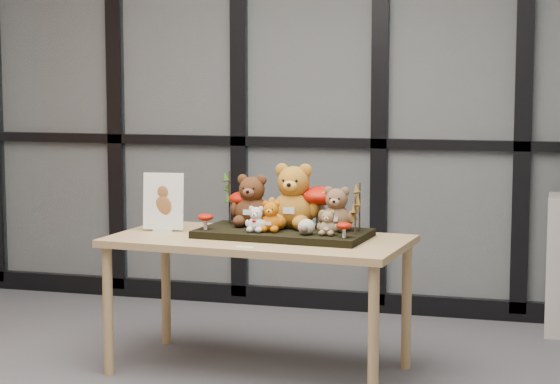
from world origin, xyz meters
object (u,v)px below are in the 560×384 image
(display_table, at_px, (259,251))
(bear_beige_small, at_px, (328,221))
(diorama_tray, at_px, (283,233))
(plush_cream_hedgehog, at_px, (306,226))
(bear_small_yellow, at_px, (271,215))
(bear_white_bow, at_px, (256,218))
(sign_holder, at_px, (163,204))
(mushroom_front_right, at_px, (344,229))
(bear_pooh_yellow, at_px, (294,192))
(bear_brown_medium, at_px, (252,198))
(mushroom_front_left, at_px, (205,221))
(mushroom_back_left, at_px, (245,206))
(bear_tan_back, at_px, (337,206))
(mushroom_back_right, at_px, (321,205))

(display_table, height_order, bear_beige_small, bear_beige_small)
(diorama_tray, relative_size, plush_cream_hedgehog, 10.09)
(display_table, distance_m, bear_small_yellow, 0.20)
(bear_white_bow, xyz_separation_m, plush_cream_hedgehog, (0.26, -0.01, -0.03))
(plush_cream_hedgehog, distance_m, sign_holder, 0.80)
(sign_holder, bearing_deg, mushroom_front_right, -17.18)
(bear_pooh_yellow, relative_size, mushroom_front_right, 4.35)
(bear_small_yellow, distance_m, sign_holder, 0.60)
(bear_brown_medium, relative_size, plush_cream_hedgehog, 3.48)
(mushroom_front_left, bearing_deg, sign_holder, 157.33)
(bear_pooh_yellow, distance_m, mushroom_back_left, 0.28)
(bear_pooh_yellow, xyz_separation_m, bear_brown_medium, (-0.22, -0.00, -0.03))
(bear_brown_medium, relative_size, bear_white_bow, 2.06)
(bear_tan_back, relative_size, mushroom_front_right, 2.94)
(mushroom_front_left, bearing_deg, bear_white_bow, -0.73)
(bear_small_yellow, height_order, plush_cream_hedgehog, bear_small_yellow)
(bear_white_bow, relative_size, mushroom_front_right, 1.72)
(display_table, height_order, sign_holder, sign_holder)
(mushroom_front_right, bearing_deg, bear_pooh_yellow, 142.07)
(bear_brown_medium, xyz_separation_m, sign_holder, (-0.45, -0.07, -0.04))
(mushroom_back_left, height_order, mushroom_front_right, mushroom_back_left)
(bear_white_bow, height_order, mushroom_back_left, mushroom_back_left)
(diorama_tray, distance_m, bear_tan_back, 0.30)
(bear_tan_back, xyz_separation_m, bear_beige_small, (-0.01, -0.15, -0.05))
(bear_small_yellow, height_order, mushroom_back_right, mushroom_back_right)
(bear_white_bow, bearing_deg, diorama_tray, 47.10)
(bear_small_yellow, bearing_deg, plush_cream_hedgehog, -8.32)
(bear_brown_medium, distance_m, sign_holder, 0.46)
(mushroom_front_right, height_order, sign_holder, sign_holder)
(bear_brown_medium, height_order, plush_cream_hedgehog, bear_brown_medium)
(mushroom_front_left, distance_m, sign_holder, 0.30)
(diorama_tray, xyz_separation_m, plush_cream_hedgehog, (0.15, -0.11, 0.06))
(diorama_tray, height_order, bear_small_yellow, bear_small_yellow)
(display_table, bearing_deg, bear_tan_back, 18.90)
(sign_holder, bearing_deg, mushroom_front_left, -29.99)
(bear_brown_medium, relative_size, sign_holder, 0.96)
(bear_pooh_yellow, distance_m, bear_small_yellow, 0.20)
(bear_pooh_yellow, xyz_separation_m, mushroom_back_left, (-0.27, 0.05, -0.08))
(bear_brown_medium, relative_size, mushroom_front_right, 3.54)
(bear_pooh_yellow, xyz_separation_m, mushroom_front_left, (-0.40, -0.18, -0.13))
(display_table, relative_size, sign_holder, 5.03)
(diorama_tray, bearing_deg, sign_holder, -176.64)
(bear_brown_medium, distance_m, mushroom_front_right, 0.58)
(plush_cream_hedgehog, bearing_deg, bear_small_yellow, 171.68)
(display_table, xyz_separation_m, mushroom_back_left, (-0.12, 0.18, 0.20))
(diorama_tray, relative_size, bear_pooh_yellow, 2.35)
(diorama_tray, xyz_separation_m, bear_brown_medium, (-0.19, 0.08, 0.16))
(bear_small_yellow, bearing_deg, mushroom_front_left, -170.58)
(mushroom_front_left, bearing_deg, bear_brown_medium, 44.04)
(bear_pooh_yellow, bearing_deg, bear_beige_small, -36.07)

